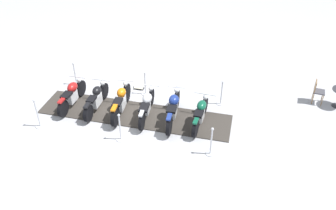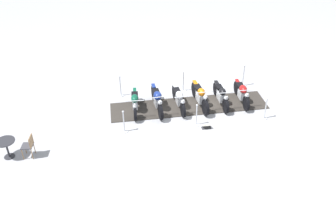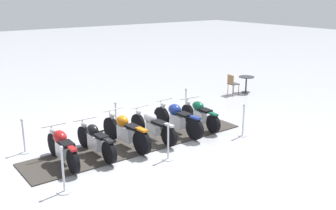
% 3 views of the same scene
% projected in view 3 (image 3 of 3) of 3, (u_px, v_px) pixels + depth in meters
% --- Properties ---
extents(ground_plane, '(80.00, 80.00, 0.00)m').
position_uv_depth(ground_plane, '(140.00, 144.00, 11.72)').
color(ground_plane, '#B2B2B7').
extents(display_platform, '(7.11, 1.70, 0.03)m').
position_uv_depth(display_platform, '(140.00, 143.00, 11.72)').
color(display_platform, '#38332D').
rests_on(display_platform, ground_plane).
extents(motorcycle_forest, '(0.79, 2.03, 0.89)m').
position_uv_depth(motorcycle_forest, '(199.00, 114.00, 13.03)').
color(motorcycle_forest, black).
rests_on(motorcycle_forest, display_platform).
extents(motorcycle_navy, '(0.65, 2.30, 1.00)m').
position_uv_depth(motorcycle_navy, '(177.00, 118.00, 12.45)').
color(motorcycle_navy, black).
rests_on(motorcycle_navy, display_platform).
extents(motorcycle_chrome, '(0.70, 2.18, 0.93)m').
position_uv_depth(motorcycle_chrome, '(152.00, 125.00, 11.89)').
color(motorcycle_chrome, black).
rests_on(motorcycle_chrome, display_platform).
extents(motorcycle_copper, '(0.72, 2.27, 1.03)m').
position_uv_depth(motorcycle_copper, '(125.00, 131.00, 11.32)').
color(motorcycle_copper, black).
rests_on(motorcycle_copper, display_platform).
extents(motorcycle_black, '(0.71, 2.13, 0.91)m').
position_uv_depth(motorcycle_black, '(95.00, 140.00, 10.77)').
color(motorcycle_black, black).
rests_on(motorcycle_black, display_platform).
extents(motorcycle_maroon, '(0.69, 2.05, 0.93)m').
position_uv_depth(motorcycle_maroon, '(62.00, 146.00, 10.20)').
color(motorcycle_maroon, black).
rests_on(motorcycle_maroon, display_platform).
extents(stanchion_right_front, '(0.29, 0.29, 1.02)m').
position_uv_depth(stanchion_right_front, '(186.00, 105.00, 14.46)').
color(stanchion_right_front, silver).
rests_on(stanchion_right_front, ground_plane).
extents(stanchion_left_front, '(0.28, 0.28, 1.07)m').
position_uv_depth(stanchion_left_front, '(243.00, 124.00, 12.26)').
color(stanchion_left_front, silver).
rests_on(stanchion_left_front, ground_plane).
extents(stanchion_right_mid, '(0.35, 0.35, 1.01)m').
position_uv_depth(stanchion_right_mid, '(116.00, 122.00, 12.74)').
color(stanchion_right_mid, silver).
rests_on(stanchion_right_mid, ground_plane).
extents(stanchion_right_rear, '(0.30, 0.30, 1.03)m').
position_uv_depth(stanchion_right_rear, '(24.00, 141.00, 10.98)').
color(stanchion_right_rear, silver).
rests_on(stanchion_right_rear, ground_plane).
extents(stanchion_left_mid, '(0.33, 0.33, 1.06)m').
position_uv_depth(stanchion_left_mid, '(168.00, 148.00, 10.53)').
color(stanchion_left_mid, silver).
rests_on(stanchion_left_mid, ground_plane).
extents(stanchion_left_rear, '(0.35, 0.35, 1.15)m').
position_uv_depth(stanchion_left_rear, '(64.00, 178.00, 8.79)').
color(stanchion_left_rear, silver).
rests_on(stanchion_left_rear, ground_plane).
extents(info_placard, '(0.40, 0.26, 0.23)m').
position_uv_depth(info_placard, '(102.00, 128.00, 12.82)').
color(info_placard, '#333338').
rests_on(info_placard, ground_plane).
extents(cafe_table, '(0.71, 0.71, 0.75)m').
position_uv_depth(cafe_table, '(246.00, 81.00, 17.60)').
color(cafe_table, '#2D2D33').
rests_on(cafe_table, ground_plane).
extents(cafe_chair_near_table, '(0.44, 0.44, 0.92)m').
position_uv_depth(cafe_chair_near_table, '(232.00, 83.00, 17.21)').
color(cafe_chair_near_table, olive).
rests_on(cafe_chair_near_table, ground_plane).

